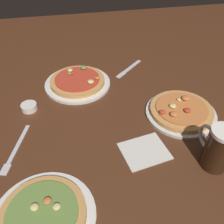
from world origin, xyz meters
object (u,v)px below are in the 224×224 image
ramekin_sauce (29,107)px  fork_spare (16,149)px  knife_right (129,69)px  pizza_plate_far (78,82)px  napkin_folded (145,151)px  pizza_plate_side (181,111)px  pizza_plate_near (43,216)px  beer_mug_dark (218,148)px

ramekin_sauce → fork_spare: bearing=-99.8°
knife_right → fork_spare: bearing=-139.4°
pizza_plate_far → napkin_folded: (0.19, -0.46, -0.01)m
pizza_plate_side → napkin_folded: pizza_plate_side is taller
pizza_plate_side → napkin_folded: bearing=-141.6°
napkin_folded → fork_spare: (-0.44, 0.10, -0.00)m
pizza_plate_far → fork_spare: bearing=-125.1°
napkin_folded → fork_spare: size_ratio=0.70×
pizza_plate_near → pizza_plate_far: pizza_plate_far is taller
pizza_plate_side → pizza_plate_near: bearing=-148.3°
ramekin_sauce → fork_spare: 0.22m
knife_right → pizza_plate_far: bearing=-161.7°
pizza_plate_near → napkin_folded: bearing=27.3°
fork_spare → pizza_plate_side: bearing=5.6°
pizza_plate_near → pizza_plate_far: bearing=76.5°
napkin_folded → pizza_plate_far: bearing=112.7°
beer_mug_dark → knife_right: size_ratio=0.94×
fork_spare → beer_mug_dark: bearing=-16.2°
pizza_plate_near → beer_mug_dark: (0.55, 0.08, 0.06)m
pizza_plate_side → fork_spare: bearing=-174.4°
pizza_plate_far → fork_spare: pizza_plate_far is taller
pizza_plate_side → beer_mug_dark: size_ratio=1.83×
knife_right → beer_mug_dark: bearing=-79.0°
pizza_plate_far → knife_right: pizza_plate_far is taller
napkin_folded → fork_spare: napkin_folded is taller
pizza_plate_near → beer_mug_dark: beer_mug_dark is taller
pizza_plate_near → knife_right: 0.84m
pizza_plate_side → beer_mug_dark: 0.26m
pizza_plate_far → beer_mug_dark: (0.40, -0.55, 0.06)m
knife_right → pizza_plate_near: bearing=-120.4°
beer_mug_dark → pizza_plate_far: bearing=125.9°
beer_mug_dark → napkin_folded: 0.24m
pizza_plate_side → knife_right: bearing=107.3°
pizza_plate_near → ramekin_sauce: (-0.06, 0.49, -0.00)m
pizza_plate_side → ramekin_sauce: 0.63m
pizza_plate_near → fork_spare: size_ratio=1.30×
pizza_plate_far → ramekin_sauce: size_ratio=4.71×
beer_mug_dark → ramekin_sauce: size_ratio=2.40×
pizza_plate_near → knife_right: bearing=59.6°
knife_right → napkin_folded: bearing=-98.5°
beer_mug_dark → ramekin_sauce: 0.74m
ramekin_sauce → napkin_folded: size_ratio=0.42×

